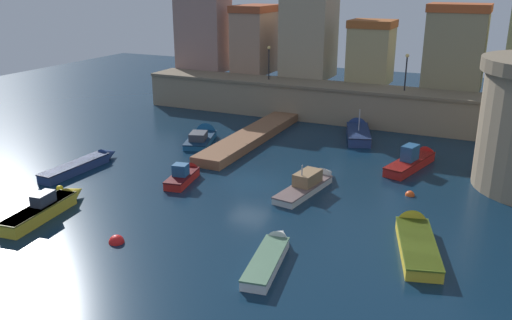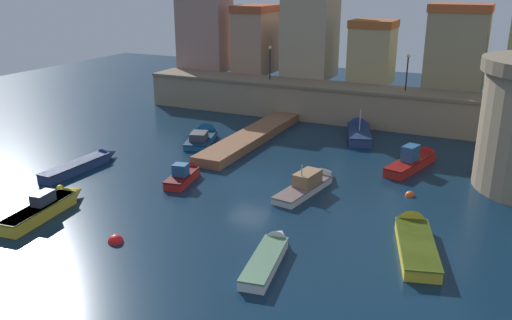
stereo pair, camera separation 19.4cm
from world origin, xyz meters
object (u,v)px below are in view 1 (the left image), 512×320
Objects in this scene: quay_lamp_1 at (406,66)px; quay_lamp_0 at (269,57)px; moored_boat_7 at (185,174)px; moored_boat_8 at (85,164)px; mooring_buoy_1 at (410,195)px; moored_boat_4 at (203,136)px; moored_boat_3 at (312,182)px; mooring_buoy_0 at (117,242)px; moored_boat_5 at (358,131)px; mooring_buoy_2 at (60,189)px; moored_boat_0 at (415,159)px; moored_boat_6 at (271,253)px; moored_boat_2 at (49,206)px; moored_boat_1 at (415,236)px.

quay_lamp_0 is at bearing 180.00° from quay_lamp_1.
moored_boat_7 reaches higher than moored_boat_8.
quay_lamp_0 is 5.55× the size of mooring_buoy_1.
moored_boat_4 is (-1.11, -10.77, -5.11)m from quay_lamp_0.
quay_lamp_1 is 27.52m from moored_boat_8.
mooring_buoy_0 is (-6.36, -11.18, -0.38)m from moored_boat_3.
mooring_buoy_1 is (6.32, -11.54, -0.41)m from moored_boat_5.
mooring_buoy_2 is at bearing -98.90° from quay_lamp_0.
moored_boat_3 is (-5.17, -7.10, -0.08)m from moored_boat_0.
moored_boat_7 reaches higher than mooring_buoy_2.
moored_boat_3 is 13.23m from moored_boat_4.
moored_boat_8 is at bearing 110.26° from moored_boat_3.
moored_boat_7 is at bearing 140.16° from moored_boat_0.
moored_boat_0 reaches higher than moored_boat_6.
moored_boat_3 is at bearing -136.78° from moored_boat_4.
moored_boat_2 is 0.92× the size of moored_boat_8.
moored_boat_6 is (12.91, -15.69, -0.04)m from moored_boat_4.
moored_boat_1 is 14.91m from mooring_buoy_0.
moored_boat_1 reaches higher than mooring_buoy_2.
moored_boat_0 is 1.60× the size of moored_boat_7.
moored_boat_3 is (11.99, 9.99, -0.08)m from moored_boat_2.
moored_boat_2 is at bearing 149.76° from moored_boat_0.
moored_boat_0 is at bearing -64.91° from moored_boat_7.
moored_boat_7 is 7.61× the size of mooring_buoy_1.
moored_boat_0 is at bearing -27.53° from moored_boat_3.
moored_boat_7 is (2.54, -19.29, -5.05)m from quay_lamp_0.
moored_boat_1 is 1.04× the size of moored_boat_3.
moored_boat_2 reaches higher than mooring_buoy_0.
moored_boat_8 is at bearing 60.85° from moored_boat_6.
moored_boat_3 is at bearing -1.21° from moored_boat_6.
moored_boat_7 is at bearing -33.88° from moored_boat_2.
mooring_buoy_1 is (3.51, -15.76, -5.43)m from quay_lamp_1.
moored_boat_1 is at bearing -138.97° from moored_boat_4.
mooring_buoy_2 is at bearing 140.64° from moored_boat_0.
mooring_buoy_1 is (21.36, 4.54, -0.35)m from moored_boat_8.
mooring_buoy_0 is (1.61, -8.98, -0.39)m from moored_boat_7.
moored_boat_7 is (4.03, 7.80, -0.07)m from moored_boat_2.
quay_lamp_1 is 4.04× the size of mooring_buoy_0.
moored_boat_0 is at bearing 57.75° from mooring_buoy_0.
moored_boat_7 is 7.87m from mooring_buoy_2.
mooring_buoy_2 is at bearing -159.54° from moored_boat_8.
moored_boat_0 is at bearing -51.68° from moored_boat_2.
quay_lamp_1 is 29.68m from mooring_buoy_2.
moored_boat_7 reaches higher than mooring_buoy_0.
quay_lamp_1 is 7.14m from moored_boat_5.
moored_boat_0 is 1.00× the size of moored_boat_8.
moored_boat_4 is 10.30m from moored_boat_8.
moored_boat_2 is 7.64m from moored_boat_8.
moored_boat_4 is at bearing 13.07° from moored_boat_7.
moored_boat_6 is at bearing 112.13° from moored_boat_1.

